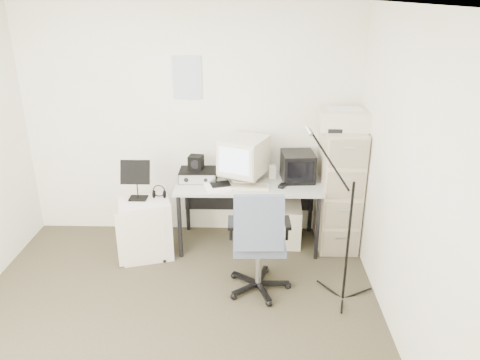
{
  "coord_description": "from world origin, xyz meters",
  "views": [
    {
      "loc": [
        0.65,
        -3.07,
        2.58
      ],
      "look_at": [
        0.55,
        0.95,
        0.95
      ],
      "focal_mm": 35.0,
      "sensor_mm": 36.0,
      "label": 1
    }
  ],
  "objects_px": {
    "filing_cabinet": "(339,188)",
    "desk": "(249,213)",
    "office_chair": "(259,240)",
    "side_cart": "(146,228)"
  },
  "relations": [
    {
      "from": "filing_cabinet",
      "to": "office_chair",
      "type": "relative_size",
      "value": 1.25
    },
    {
      "from": "desk",
      "to": "office_chair",
      "type": "xyz_separation_m",
      "value": [
        0.1,
        -0.85,
        0.15
      ]
    },
    {
      "from": "filing_cabinet",
      "to": "office_chair",
      "type": "distance_m",
      "value": 1.23
    },
    {
      "from": "desk",
      "to": "office_chair",
      "type": "height_order",
      "value": "office_chair"
    },
    {
      "from": "office_chair",
      "to": "filing_cabinet",
      "type": "bearing_deg",
      "value": 44.27
    },
    {
      "from": "office_chair",
      "to": "side_cart",
      "type": "height_order",
      "value": "office_chair"
    },
    {
      "from": "desk",
      "to": "filing_cabinet",
      "type": "bearing_deg",
      "value": 1.81
    },
    {
      "from": "filing_cabinet",
      "to": "side_cart",
      "type": "bearing_deg",
      "value": -171.33
    },
    {
      "from": "filing_cabinet",
      "to": "desk",
      "type": "relative_size",
      "value": 0.87
    },
    {
      "from": "filing_cabinet",
      "to": "side_cart",
      "type": "distance_m",
      "value": 2.06
    }
  ]
}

